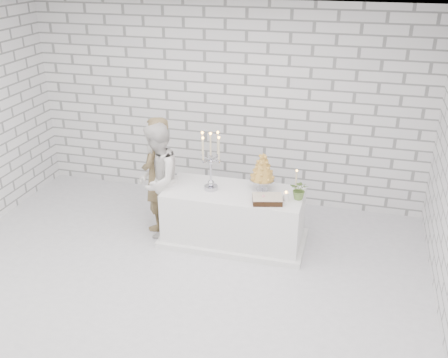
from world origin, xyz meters
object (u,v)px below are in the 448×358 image
groom (157,174)px  bride (157,180)px  cake_table (234,217)px  candelabra (211,162)px  croquembouche (263,172)px

groom → bride: bearing=24.3°
cake_table → groom: bearing=173.5°
candelabra → croquembouche: 0.68m
cake_table → bride: size_ratio=1.14×
groom → bride: (0.07, -0.15, -0.02)m
bride → croquembouche: bride is taller
groom → croquembouche: size_ratio=3.07×
cake_table → croquembouche: croquembouche is taller
bride → candelabra: bearing=83.8°
croquembouche → cake_table: bearing=-160.2°
cake_table → groom: groom is taller
cake_table → bride: 1.13m
cake_table → candelabra: size_ratio=2.29×
bride → candelabra: bride is taller
groom → candelabra: (0.82, -0.15, 0.33)m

